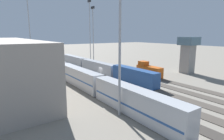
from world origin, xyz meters
TOP-DOWN VIEW (x-y plane):
  - ground_plane at (0.00, 0.00)m, footprint 400.00×400.00m
  - track_bed_0 at (0.00, -12.50)m, footprint 140.00×2.80m
  - track_bed_1 at (0.00, -7.50)m, footprint 140.00×2.80m
  - track_bed_2 at (0.00, -2.50)m, footprint 140.00×2.80m
  - track_bed_3 at (0.00, 2.50)m, footprint 140.00×2.80m
  - track_bed_4 at (0.00, 7.50)m, footprint 140.00×2.80m
  - track_bed_5 at (0.00, 12.50)m, footprint 140.00×2.80m
  - train_on_track_5 at (-10.02, 12.50)m, footprint 71.40×3.06m
  - train_on_track_0 at (-13.31, -12.50)m, footprint 10.00×3.00m
  - train_on_track_2 at (6.25, -2.50)m, footprint 66.40×3.00m
  - light_mast_0 at (36.02, -15.96)m, footprint 2.80×0.70m
  - light_mast_1 at (-32.47, 14.68)m, footprint 2.80×0.70m
  - light_mast_2 at (30.98, -15.20)m, footprint 2.80×0.70m
  - light_mast_3 at (39.66, 14.90)m, footprint 2.80×0.70m
  - maintenance_shed at (-1.23, 30.63)m, footprint 53.97×15.25m
  - control_tower at (-17.19, -28.97)m, footprint 6.00×6.00m

SIDE VIEW (x-z plane):
  - ground_plane at x=0.00m, z-range 0.00..0.00m
  - track_bed_0 at x=0.00m, z-range 0.00..0.12m
  - track_bed_1 at x=0.00m, z-range 0.00..0.12m
  - track_bed_2 at x=0.00m, z-range 0.00..0.12m
  - track_bed_3 at x=0.00m, z-range 0.00..0.12m
  - track_bed_4 at x=0.00m, z-range 0.00..0.12m
  - track_bed_5 at x=0.00m, z-range 0.00..0.12m
  - train_on_track_2 at x=6.25m, z-range -0.09..4.31m
  - train_on_track_0 at x=-13.31m, z-range -0.34..4.66m
  - train_on_track_5 at x=-10.02m, z-range 0.09..5.09m
  - maintenance_shed at x=-1.23m, z-range 0.00..13.24m
  - control_tower at x=-17.19m, z-range 1.15..14.75m
  - light_mast_1 at x=-32.47m, z-range 3.63..28.77m
  - light_mast_2 at x=30.98m, z-range 3.80..32.69m
  - light_mast_3 at x=39.66m, z-range 3.92..35.72m
  - light_mast_0 at x=36.02m, z-range 3.96..36.90m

